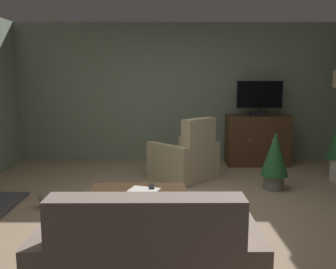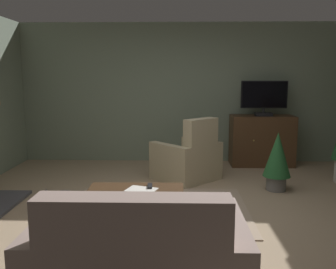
{
  "view_description": "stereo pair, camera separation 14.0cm",
  "coord_description": "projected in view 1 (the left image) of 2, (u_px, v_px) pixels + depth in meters",
  "views": [
    {
      "loc": [
        -0.24,
        -4.19,
        1.63
      ],
      "look_at": [
        -0.21,
        0.25,
        0.92
      ],
      "focal_mm": 38.97,
      "sensor_mm": 36.0,
      "label": 1
    },
    {
      "loc": [
        -0.1,
        -4.19,
        1.63
      ],
      "look_at": [
        -0.21,
        0.25,
        0.92
      ],
      "focal_mm": 38.97,
      "sensor_mm": 36.0,
      "label": 2
    }
  ],
  "objects": [
    {
      "name": "cat",
      "position": [
        60.0,
        199.0,
        4.55
      ],
      "size": [
        0.7,
        0.24,
        0.23
      ],
      "color": "gray",
      "rests_on": "ground_plane"
    },
    {
      "name": "rug_central",
      "position": [
        158.0,
        209.0,
        4.49
      ],
      "size": [
        2.2,
        1.67,
        0.01
      ],
      "primitive_type": "cube",
      "color": "tan",
      "rests_on": "ground_plane"
    },
    {
      "name": "tv_cabinet",
      "position": [
        257.0,
        141.0,
        6.75
      ],
      "size": [
        1.13,
        0.56,
        0.92
      ],
      "color": "#352315",
      "rests_on": "ground_plane"
    },
    {
      "name": "ground_plane",
      "position": [
        186.0,
        214.0,
        4.4
      ],
      "size": [
        6.7,
        6.1,
        0.04
      ],
      "primitive_type": "cube",
      "color": "tan"
    },
    {
      "name": "folded_newspaper",
      "position": [
        144.0,
        190.0,
        3.77
      ],
      "size": [
        0.35,
        0.3,
        0.01
      ],
      "primitive_type": "cube",
      "rotation": [
        0.0,
        0.0,
        -0.32
      ],
      "color": "silver",
      "rests_on": "coffee_table"
    },
    {
      "name": "armchair_by_fireplace",
      "position": [
        186.0,
        160.0,
        5.77
      ],
      "size": [
        1.18,
        1.18,
        1.0
      ],
      "color": "tan",
      "rests_on": "ground_plane"
    },
    {
      "name": "television",
      "position": [
        260.0,
        97.0,
        6.57
      ],
      "size": [
        0.82,
        0.2,
        0.63
      ],
      "color": "black",
      "rests_on": "tv_cabinet"
    },
    {
      "name": "sofa_floral",
      "position": [
        150.0,
        269.0,
        2.51
      ],
      "size": [
        1.46,
        0.95,
        0.94
      ],
      "color": "#A3897F",
      "rests_on": "ground_plane"
    },
    {
      "name": "tv_remote",
      "position": [
        152.0,
        186.0,
        3.87
      ],
      "size": [
        0.06,
        0.17,
        0.02
      ],
      "primitive_type": "cube",
      "rotation": [
        0.0,
        0.0,
        4.76
      ],
      "color": "black",
      "rests_on": "coffee_table"
    },
    {
      "name": "wall_back",
      "position": [
        178.0,
        93.0,
        6.95
      ],
      "size": [
        6.7,
        0.1,
        2.62
      ],
      "primitive_type": "cube",
      "color": "gray",
      "rests_on": "ground_plane"
    },
    {
      "name": "potted_plant_leafy_by_curtain",
      "position": [
        275.0,
        158.0,
        5.24
      ],
      "size": [
        0.39,
        0.39,
        0.85
      ],
      "color": "slate",
      "rests_on": "ground_plane"
    },
    {
      "name": "coffee_table",
      "position": [
        138.0,
        195.0,
        3.82
      ],
      "size": [
        1.01,
        0.47,
        0.46
      ],
      "color": "#422B19",
      "rests_on": "ground_plane"
    }
  ]
}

